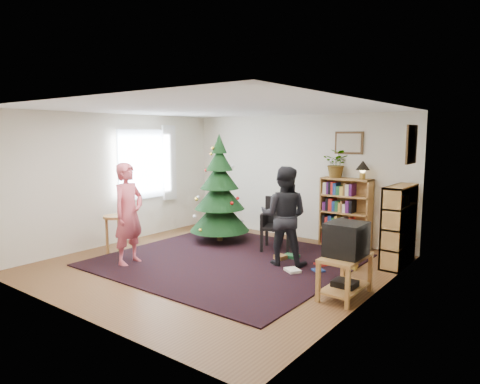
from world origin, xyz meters
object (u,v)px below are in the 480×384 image
Objects in this scene: potted_plant at (337,164)px; person_by_chair at (284,216)px; crt_tv at (346,239)px; stool at (115,224)px; picture_back at (349,143)px; bookshelf_back at (346,212)px; armchair at (280,222)px; tv_stand at (345,273)px; bookshelf_right at (399,225)px; picture_right at (412,144)px; person_standing at (129,214)px; table_lamp at (363,167)px; christmas_tree at (220,197)px.

person_by_chair is at bearing -94.45° from potted_plant.
crt_tv is 4.14m from stool.
crt_tv is at bearing 7.14° from stool.
picture_back reaches higher than stool.
bookshelf_back is 1.27m from armchair.
stool is at bearing -172.87° from tv_stand.
bookshelf_right is 1.34× the size of armchair.
picture_back is 1.51m from picture_right.
bookshelf_right reaches higher than tv_stand.
person_standing reaches higher than person_by_chair.
picture_right reaches higher than tv_stand.
person_standing is at bearing -130.19° from table_lamp.
table_lamp is at bearing -130.46° from person_by_chair.
crt_tv is at bearing -66.55° from bookshelf_back.
picture_right is 0.28× the size of christmas_tree.
person_standing is 1.03× the size of person_by_chair.
stool is 4.55m from table_lamp.
person_by_chair is at bearing -77.03° from armchair.
crt_tv is at bearing -180.00° from tv_stand.
table_lamp reaches higher than person_by_chair.
armchair is at bearing 142.36° from tv_stand.
bookshelf_right is 1.86m from person_by_chair.
crt_tv reaches higher than tv_stand.
stool is (-4.10, -0.51, -0.24)m from crt_tv.
picture_back is at bearing 59.59° from bookshelf_right.
picture_back is 1.29m from bookshelf_back.
picture_back reaches higher than crt_tv.
christmas_tree is 3.11× the size of stool.
armchair is at bearing -128.77° from picture_back.
armchair is at bearing -133.92° from bookshelf_back.
picture_back reaches higher than christmas_tree.
picture_back is 0.81× the size of stool.
picture_back is 0.42× the size of bookshelf_back.
crt_tv is at bearing -72.90° from table_lamp.
stool is (-4.10, -0.51, 0.21)m from tv_stand.
armchair is at bearing -74.51° from person_by_chair.
potted_plant is (-1.35, 0.56, 0.90)m from bookshelf_right.
picture_back is at bearing 39.51° from potted_plant.
christmas_tree is at bearing 167.71° from armchair.
picture_right is at bearing -30.83° from table_lamp.
crt_tv is at bearing 132.84° from person_by_chair.
crt_tv is 2.60m from table_lamp.
picture_right is 1.14× the size of potted_plant.
crt_tv is (3.16, -1.25, -0.12)m from christmas_tree.
crt_tv is at bearing -62.61° from potted_plant.
potted_plant is (1.93, 1.13, 0.68)m from christmas_tree.
table_lamp is (-0.73, 2.38, 0.76)m from crt_tv.
potted_plant is at bearing -42.52° from person_standing.
person_by_chair is (-0.29, -1.81, -1.15)m from picture_back.
christmas_tree is 6.27× the size of table_lamp.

